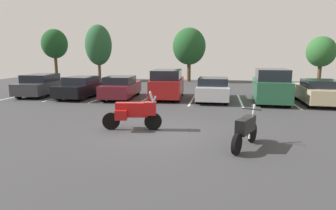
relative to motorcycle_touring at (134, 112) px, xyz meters
name	(u,v)px	position (x,y,z in m)	size (l,w,h in m)	color
ground	(155,133)	(0.85, -0.18, -0.73)	(44.00, 44.00, 0.10)	#38383A
motorcycle_touring	(134,112)	(0.00, 0.00, 0.00)	(2.26, 0.93, 1.47)	black
motorcycle_second	(246,130)	(3.98, -1.48, -0.11)	(0.96, 1.97, 1.26)	black
parking_stripes	(170,99)	(0.02, 7.80, -0.68)	(20.76, 4.95, 0.01)	silver
car_charcoal	(42,85)	(-8.93, 7.83, 0.04)	(2.20, 4.64, 1.47)	#38383D
car_black	(82,87)	(-5.80, 7.56, -0.02)	(2.03, 4.70, 1.38)	black
car_maroon	(121,87)	(-3.12, 7.52, 0.03)	(2.03, 4.44, 1.44)	maroon
car_red	(167,84)	(-0.14, 7.91, 0.24)	(2.13, 4.33, 1.86)	maroon
car_silver	(213,89)	(2.77, 7.75, 0.01)	(1.88, 4.55, 1.43)	#B7B7BC
car_green	(271,86)	(6.14, 7.53, 0.28)	(2.09, 4.52, 1.99)	#235638
car_champagne	(318,92)	(8.76, 7.43, 0.02)	(2.02, 4.41, 1.41)	#C1B289
tree_left	(98,45)	(-9.40, 18.89, 3.02)	(2.74, 2.74, 5.81)	#4C3823
tree_far_right	(321,52)	(12.67, 20.18, 2.33)	(2.71, 2.71, 4.48)	#4C3823
tree_center	(189,46)	(0.00, 19.65, 2.87)	(3.33, 3.33, 5.42)	#4C3823
tree_right	(55,44)	(-15.17, 20.24, 3.21)	(2.86, 2.86, 5.54)	#4C3823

